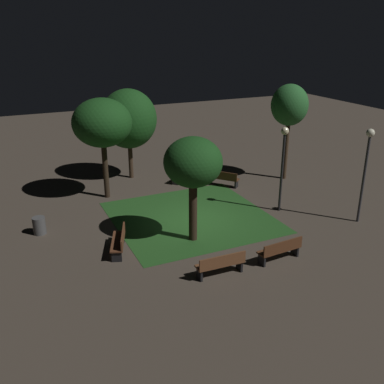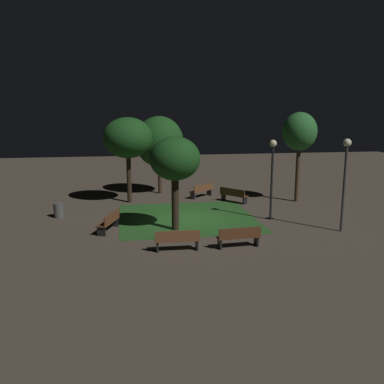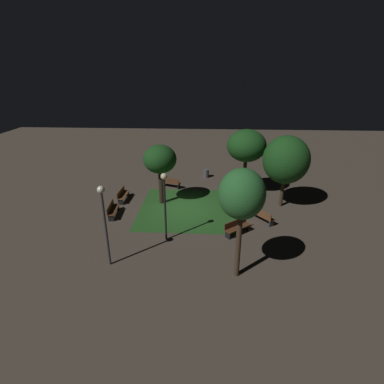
% 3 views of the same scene
% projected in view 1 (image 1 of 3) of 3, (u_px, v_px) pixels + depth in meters
% --- Properties ---
extents(ground_plane, '(60.00, 60.00, 0.00)m').
position_uv_depth(ground_plane, '(197.00, 220.00, 20.14)').
color(ground_plane, '#473D33').
extents(grass_lawn, '(7.01, 6.92, 0.01)m').
position_uv_depth(grass_lawn, '(191.00, 217.00, 20.43)').
color(grass_lawn, '#23511E').
rests_on(grass_lawn, ground).
extents(bench_near_trees, '(1.81, 0.52, 0.88)m').
position_uv_depth(bench_near_trees, '(221.00, 264.00, 15.50)').
color(bench_near_trees, brown).
rests_on(bench_near_trees, ground).
extents(bench_back_row, '(1.83, 0.61, 0.88)m').
position_uv_depth(bench_back_row, '(280.00, 249.00, 16.49)').
color(bench_back_row, '#512D19').
rests_on(bench_back_row, ground).
extents(bench_path_side, '(1.52, 1.69, 0.88)m').
position_uv_depth(bench_path_side, '(222.00, 178.00, 24.21)').
color(bench_path_side, '#512D19').
rests_on(bench_path_side, ground).
extents(bench_corner, '(1.72, 1.48, 0.88)m').
position_uv_depth(bench_corner, '(183.00, 173.00, 25.05)').
color(bench_corner, brown).
rests_on(bench_corner, ground).
extents(bench_lawn_edge, '(1.06, 1.86, 0.88)m').
position_uv_depth(bench_lawn_edge, '(120.00, 241.00, 17.17)').
color(bench_lawn_edge, brown).
rests_on(bench_lawn_edge, ground).
extents(tree_tall_center, '(2.35, 2.35, 4.39)m').
position_uv_depth(tree_tall_center, '(193.00, 163.00, 17.15)').
color(tree_tall_center, '#2D2116').
rests_on(tree_tall_center, ground).
extents(tree_lawn_side, '(3.18, 3.18, 5.15)m').
position_uv_depth(tree_lawn_side, '(129.00, 119.00, 24.52)').
color(tree_lawn_side, '#38281C').
rests_on(tree_lawn_side, ground).
extents(tree_near_wall, '(2.95, 2.95, 5.14)m').
position_uv_depth(tree_near_wall, '(102.00, 123.00, 21.44)').
color(tree_near_wall, '#2D2116').
rests_on(tree_near_wall, ground).
extents(tree_back_right, '(2.06, 2.06, 5.43)m').
position_uv_depth(tree_back_right, '(289.00, 106.00, 24.11)').
color(tree_back_right, '#423021').
rests_on(tree_back_right, ground).
extents(lamp_post_plaza_east, '(0.36, 0.36, 4.10)m').
position_uv_depth(lamp_post_plaza_east, '(283.00, 154.00, 20.17)').
color(lamp_post_plaza_east, black).
rests_on(lamp_post_plaza_east, ground).
extents(lamp_post_path_center, '(0.36, 0.36, 4.31)m').
position_uv_depth(lamp_post_path_center, '(366.00, 160.00, 18.94)').
color(lamp_post_path_center, '#333338').
rests_on(lamp_post_path_center, ground).
extents(trash_bin, '(0.54, 0.54, 0.76)m').
position_uv_depth(trash_bin, '(39.00, 226.00, 18.69)').
color(trash_bin, '#4C4C4C').
rests_on(trash_bin, ground).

